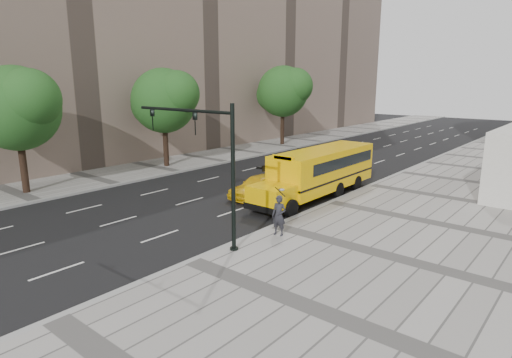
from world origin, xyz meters
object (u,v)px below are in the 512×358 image
Objects in this scene: tree_a at (17,108)px; school_bus at (321,169)px; tree_b at (164,100)px; tree_c at (284,91)px; taxi_far at (299,162)px; pedestrian at (279,216)px; taxi_near at (259,186)px; traffic_signal at (209,156)px.

school_bus is (14.90, 12.02, -3.86)m from tree_a.
tree_b reaches higher than school_bus.
taxi_far is at bearing -48.24° from tree_c.
tree_c is at bearing 89.99° from tree_a.
tree_b is at bearing -178.23° from school_bus.
pedestrian is (17.40, -24.16, -5.04)m from tree_c.
tree_a is at bearing -138.23° from taxi_near.
taxi_far is at bearing 111.08° from traffic_signal.
tree_c reaches higher than taxi_far.
traffic_signal is at bearing 5.40° from tree_a.
taxi_far is at bearing 108.92° from pedestrian.
tree_a reaches higher than school_bus.
tree_a is at bearing -141.09° from school_bus.
traffic_signal is at bearing -32.91° from tree_b.
taxi_near is 1.10× the size of taxi_far.
tree_c is 1.40× the size of traffic_signal.
tree_b is at bearing 145.25° from pedestrian.
tree_c reaches higher than pedestrian.
tree_a is 15.96m from taxi_near.
tree_a is at bearing -90.01° from tree_c.
tree_b is (0.00, 11.56, 0.07)m from tree_a.
tree_b is at bearing 147.09° from traffic_signal.
tree_b is 2.06× the size of taxi_far.
taxi_near is at bearing -132.87° from school_bus.
school_bus reaches higher than taxi_near.
tree_b reaches higher than taxi_near.
traffic_signal is (15.59, 1.47, -1.54)m from tree_a.
tree_a reaches higher than taxi_near.
tree_a reaches higher than traffic_signal.
school_bus is at bearing -41.90° from taxi_far.
tree_c is at bearing 114.07° from pedestrian.
tree_b is at bearing 90.00° from tree_a.
tree_c reaches higher than tree_b.
tree_c is 0.77× the size of school_bus.
taxi_far is 18.02m from traffic_signal.
taxi_near is at bearing 36.75° from tree_a.
tree_b is at bearing 173.56° from taxi_near.
tree_b reaches higher than pedestrian.
tree_b is 0.93× the size of tree_c.
school_bus is 2.87× the size of taxi_far.
pedestrian reaches higher than taxi_near.
school_bus is at bearing 38.91° from tree_a.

